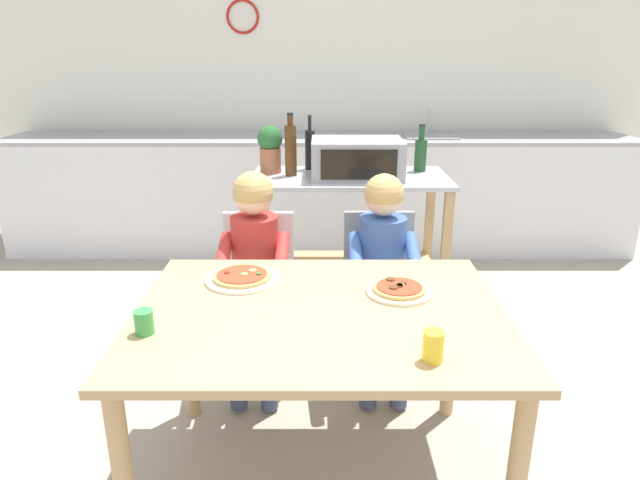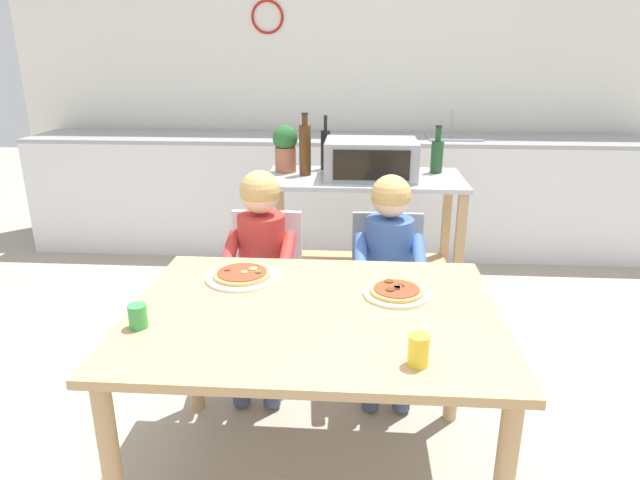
% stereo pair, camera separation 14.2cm
% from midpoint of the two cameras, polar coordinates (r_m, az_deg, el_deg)
% --- Properties ---
extents(ground_plane, '(12.03, 12.03, 0.00)m').
position_cam_midpoint_polar(ground_plane, '(3.32, 2.36, -9.22)').
color(ground_plane, '#A89E8C').
extents(back_wall_tiled, '(5.48, 0.14, 2.70)m').
position_cam_midpoint_polar(back_wall_tiled, '(4.80, 3.32, 16.36)').
color(back_wall_tiled, white).
rests_on(back_wall_tiled, ground).
extents(kitchen_counter, '(4.93, 0.60, 1.12)m').
position_cam_midpoint_polar(kitchen_counter, '(4.52, 3.04, 4.75)').
color(kitchen_counter, silver).
rests_on(kitchen_counter, ground).
extents(kitchen_island_cart, '(1.13, 0.58, 0.87)m').
position_cam_midpoint_polar(kitchen_island_cart, '(3.31, 5.64, 1.63)').
color(kitchen_island_cart, '#B7BABF').
rests_on(kitchen_island_cart, ground).
extents(toaster_oven, '(0.51, 0.37, 0.21)m').
position_cam_midpoint_polar(toaster_oven, '(3.19, 6.51, 8.24)').
color(toaster_oven, '#999BA0').
rests_on(toaster_oven, kitchen_island_cart).
extents(bottle_tall_green_wine, '(0.07, 0.07, 0.36)m').
position_cam_midpoint_polar(bottle_tall_green_wine, '(3.23, -0.27, 9.35)').
color(bottle_tall_green_wine, '#4C2D14').
rests_on(bottle_tall_green_wine, kitchen_island_cart).
extents(bottle_slim_sauce, '(0.07, 0.07, 0.28)m').
position_cam_midpoint_polar(bottle_slim_sauce, '(3.39, 13.09, 8.52)').
color(bottle_slim_sauce, '#1E4723').
rests_on(bottle_slim_sauce, kitchen_island_cart).
extents(bottle_squat_spirits, '(0.06, 0.06, 0.32)m').
position_cam_midpoint_polar(bottle_squat_spirits, '(3.40, 1.77, 9.34)').
color(bottle_squat_spirits, black).
rests_on(bottle_squat_spirits, kitchen_island_cart).
extents(potted_herb_plant, '(0.15, 0.15, 0.28)m').
position_cam_midpoint_polar(potted_herb_plant, '(3.32, -2.34, 9.52)').
color(potted_herb_plant, '#9E5B3D').
rests_on(potted_herb_plant, kitchen_island_cart).
extents(dining_table, '(1.27, 0.96, 0.72)m').
position_cam_midpoint_polar(dining_table, '(1.96, 1.47, -9.62)').
color(dining_table, tan).
rests_on(dining_table, ground).
extents(dining_chair_left, '(0.36, 0.36, 0.81)m').
position_cam_midpoint_polar(dining_chair_left, '(2.74, -4.12, -4.46)').
color(dining_chair_left, silver).
rests_on(dining_chair_left, ground).
extents(dining_chair_right, '(0.36, 0.36, 0.81)m').
position_cam_midpoint_polar(dining_chair_right, '(2.74, 8.30, -4.66)').
color(dining_chair_right, gray).
rests_on(dining_chair_right, ground).
extents(child_in_red_shirt, '(0.32, 0.42, 1.03)m').
position_cam_midpoint_polar(child_in_red_shirt, '(2.56, -4.59, -1.73)').
color(child_in_red_shirt, '#424C6B').
rests_on(child_in_red_shirt, ground).
extents(child_in_blue_striped_shirt, '(0.32, 0.42, 1.02)m').
position_cam_midpoint_polar(child_in_blue_striped_shirt, '(2.56, 8.67, -2.19)').
color(child_in_blue_striped_shirt, '#424C6B').
rests_on(child_in_blue_striped_shirt, ground).
extents(pizza_plate_white, '(0.28, 0.28, 0.03)m').
position_cam_midpoint_polar(pizza_plate_white, '(2.18, -6.14, -3.65)').
color(pizza_plate_white, white).
rests_on(pizza_plate_white, dining_table).
extents(pizza_plate_cream, '(0.24, 0.24, 0.03)m').
position_cam_midpoint_polar(pizza_plate_cream, '(2.05, 9.82, -5.32)').
color(pizza_plate_cream, beige).
rests_on(pizza_plate_cream, dining_table).
extents(drinking_cup_yellow, '(0.06, 0.06, 0.09)m').
position_cam_midpoint_polar(drinking_cup_yellow, '(1.63, 12.57, -11.00)').
color(drinking_cup_yellow, yellow).
rests_on(drinking_cup_yellow, dining_table).
extents(drinking_cup_green, '(0.06, 0.06, 0.08)m').
position_cam_midpoint_polar(drinking_cup_green, '(1.86, -16.09, -7.55)').
color(drinking_cup_green, green).
rests_on(drinking_cup_green, dining_table).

